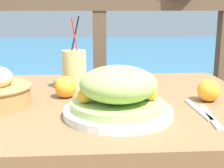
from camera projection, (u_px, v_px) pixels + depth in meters
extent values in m
cube|color=olive|center=(106.00, 105.00, 0.97)|extent=(0.93, 0.76, 0.04)
cube|color=olive|center=(9.00, 163.00, 1.33)|extent=(0.06, 0.06, 0.66)
cube|color=olive|center=(194.00, 158.00, 1.38)|extent=(0.06, 0.06, 0.66)
cube|color=brown|center=(99.00, 2.00, 1.60)|extent=(2.80, 0.08, 0.09)
cube|color=brown|center=(100.00, 100.00, 1.73)|extent=(0.07, 0.07, 0.97)
cube|color=brown|center=(220.00, 98.00, 1.77)|extent=(0.07, 0.07, 0.97)
cube|color=teal|center=(95.00, 66.00, 4.22)|extent=(12.00, 4.00, 0.44)
cylinder|color=white|center=(118.00, 112.00, 0.81)|extent=(0.28, 0.28, 0.02)
cylinder|color=#A8C66B|center=(118.00, 105.00, 0.81)|extent=(0.24, 0.24, 0.02)
ellipsoid|color=#9EC660|center=(118.00, 84.00, 0.79)|extent=(0.20, 0.20, 0.09)
sphere|color=#F9A328|center=(150.00, 93.00, 0.81)|extent=(0.04, 0.04, 0.04)
sphere|color=#F9A328|center=(85.00, 95.00, 0.79)|extent=(0.04, 0.04, 0.04)
cylinder|color=#DBCC7F|center=(74.00, 70.00, 1.07)|extent=(0.08, 0.08, 0.13)
cylinder|color=red|center=(77.00, 49.00, 1.05)|extent=(0.03, 0.06, 0.21)
cylinder|color=black|center=(72.00, 48.00, 1.06)|extent=(0.06, 0.03, 0.21)
cube|color=silver|center=(198.00, 109.00, 0.85)|extent=(0.02, 0.18, 0.00)
cube|color=silver|center=(210.00, 116.00, 0.80)|extent=(0.03, 0.18, 0.00)
sphere|color=#F9A328|center=(66.00, 87.00, 0.97)|extent=(0.07, 0.07, 0.07)
sphere|color=#F9A328|center=(209.00, 90.00, 0.93)|extent=(0.07, 0.07, 0.07)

